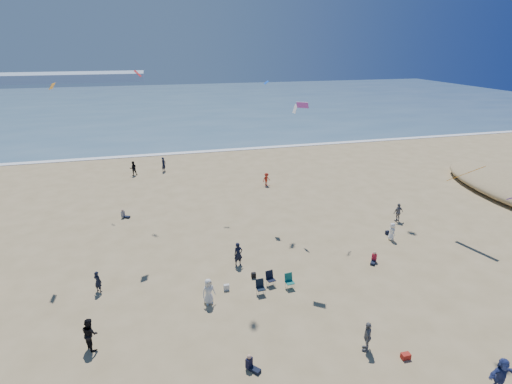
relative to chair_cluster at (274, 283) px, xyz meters
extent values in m
cube|color=#476B84|center=(-3.55, 85.66, -0.47)|extent=(220.00, 100.00, 0.06)
cube|color=white|center=(-3.55, 35.66, -0.46)|extent=(220.00, 1.20, 0.08)
imported|color=slate|center=(3.07, -6.37, 0.36)|extent=(0.88, 1.07, 1.71)
imported|color=#A82718|center=(5.05, 19.41, 0.22)|extent=(1.06, 0.82, 1.44)
imported|color=slate|center=(13.77, 7.30, 0.35)|extent=(1.05, 0.56, 1.71)
imported|color=black|center=(-5.81, 27.49, 0.40)|extent=(0.74, 0.79, 1.81)
imported|color=black|center=(-10.94, 2.62, 0.24)|extent=(0.64, 0.60, 1.48)
imported|color=navy|center=(7.71, -10.18, 0.36)|extent=(1.61, 0.58, 1.72)
imported|color=black|center=(-1.59, 3.54, 0.38)|extent=(0.70, 0.52, 1.76)
imported|color=silver|center=(-4.28, -0.36, 0.34)|extent=(0.93, 0.74, 1.68)
imported|color=black|center=(-10.77, -2.61, 0.40)|extent=(1.03, 1.10, 1.80)
imported|color=black|center=(-9.40, 26.91, 0.37)|extent=(0.97, 0.83, 1.73)
imported|color=white|center=(11.23, 4.26, 0.24)|extent=(0.51, 0.74, 1.47)
cube|color=silver|center=(-2.99, 0.72, -0.30)|extent=(0.35, 0.20, 0.40)
cube|color=black|center=(-0.94, 1.66, -0.31)|extent=(0.30, 0.22, 0.38)
cube|color=#A62117|center=(4.70, -7.44, -0.35)|extent=(0.45, 0.30, 0.30)
cube|color=black|center=(11.44, 5.19, -0.33)|extent=(0.28, 0.18, 0.34)
cube|color=red|center=(-7.39, 10.24, 12.40)|extent=(0.52, 0.79, 0.45)
cube|color=orange|center=(-12.95, 9.00, 11.77)|extent=(0.33, 0.86, 0.40)
cube|color=white|center=(4.54, 9.58, 9.50)|extent=(0.24, 0.59, 0.70)
cube|color=#772B8D|center=(2.87, 3.65, 10.70)|extent=(0.79, 0.70, 0.42)
cube|color=blue|center=(3.06, 12.91, 11.28)|extent=(0.41, 0.71, 0.28)
cube|color=orange|center=(16.84, 3.78, 4.83)|extent=(0.35, 2.64, 1.87)
camera|label=1|loc=(-6.65, -20.97, 14.55)|focal=28.00mm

